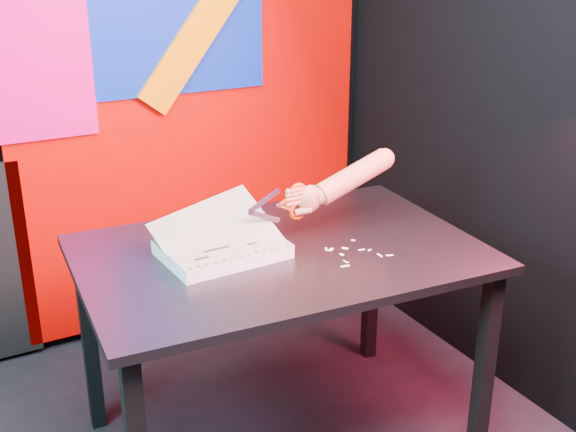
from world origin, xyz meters
TOP-DOWN VIEW (x-y plane):
  - room at (0.00, 0.00)m, footprint 3.01×3.01m
  - backdrop at (0.06, 1.46)m, footprint 2.88×0.05m
  - work_table at (0.53, 0.45)m, footprint 1.34×0.94m
  - printout_stack at (0.35, 0.50)m, footprint 0.40×0.29m
  - scissors at (0.61, 0.50)m, footprint 0.22×0.02m
  - hand_forearm at (0.82, 0.52)m, footprint 0.43×0.10m
  - paper_clippings at (0.72, 0.31)m, footprint 0.19×0.17m

SIDE VIEW (x-z plane):
  - work_table at x=0.53m, z-range 0.29..1.04m
  - paper_clippings at x=0.72m, z-range 0.75..0.75m
  - printout_stack at x=0.35m, z-range 0.68..0.87m
  - scissors at x=0.61m, z-range 0.82..0.95m
  - hand_forearm at x=0.82m, z-range 0.84..1.01m
  - backdrop at x=0.06m, z-range -0.08..2.00m
  - room at x=0.00m, z-range 0.00..2.71m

